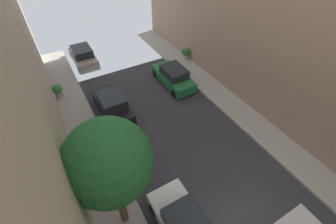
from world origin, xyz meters
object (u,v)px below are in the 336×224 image
Objects in this scene: potted_plant_0 at (58,90)px; potted_plant_2 at (186,53)px; parked_car_left_4 at (83,56)px; parked_car_right_2 at (173,77)px; parked_car_left_3 at (112,105)px; street_tree_0 at (108,162)px.

potted_plant_2 is (11.26, -0.14, 0.04)m from potted_plant_0.
parked_car_left_4 is at bearing 54.05° from potted_plant_0.
parked_car_left_4 is 9.32m from potted_plant_2.
parked_car_right_2 is (5.40, -6.89, 0.00)m from parked_car_left_4.
parked_car_left_3 is at bearing -157.08° from potted_plant_2.
potted_plant_2 is at bearing 22.92° from parked_car_left_3.
street_tree_0 reaches higher than potted_plant_0.
parked_car_left_3 is 3.90× the size of potted_plant_2.
parked_car_left_4 is at bearing 90.00° from parked_car_left_3.
parked_car_left_3 is 8.58m from street_tree_0.
street_tree_0 reaches higher than potted_plant_2.
parked_car_left_3 is at bearing -171.31° from parked_car_right_2.
parked_car_left_3 is at bearing -90.00° from parked_car_left_4.
potted_plant_2 is (10.42, 10.86, -3.85)m from street_tree_0.
street_tree_0 reaches higher than parked_car_left_4.
parked_car_right_2 is 8.81m from potted_plant_0.
parked_car_right_2 is at bearing 8.69° from parked_car_left_3.
potted_plant_2 is (8.32, 3.52, 0.05)m from parked_car_left_3.
parked_car_left_4 is (0.00, 7.71, 0.00)m from parked_car_left_3.
street_tree_0 is 11.70m from potted_plant_0.
potted_plant_2 is (8.32, -4.20, 0.05)m from parked_car_left_4.
parked_car_left_3 is 4.69m from potted_plant_0.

